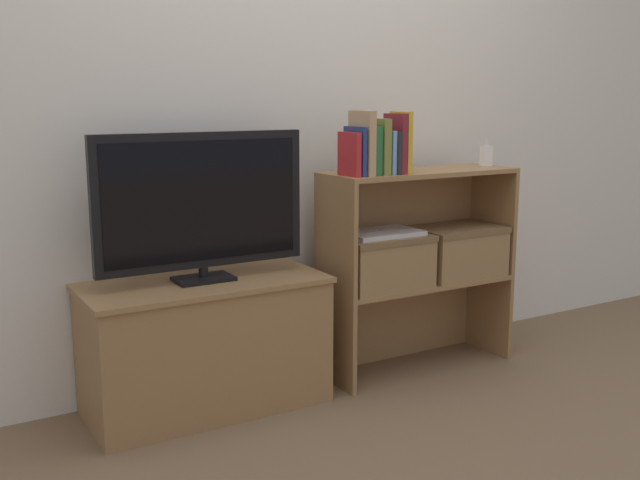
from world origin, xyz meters
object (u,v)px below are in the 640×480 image
Objects in this scene: baby_monitor at (486,156)px; tv at (201,203)px; storage_basket_right at (457,249)px; book_crimson at (349,154)px; book_mustard at (401,142)px; storage_basket_left at (381,259)px; book_charcoal at (390,152)px; tv_stand at (206,345)px; book_maroon at (395,144)px; book_navy at (355,151)px; book_olive at (379,147)px; laptop at (381,233)px; book_tan at (362,143)px; book_forest at (370,150)px; book_skyblue at (385,152)px.

tv is at bearing 177.97° from baby_monitor.
tv is at bearing 176.97° from storage_basket_right.
book_mustard reaches higher than book_crimson.
book_crimson reaches higher than storage_basket_left.
book_mustard is at bearing 0.00° from book_charcoal.
book_crimson is 0.76m from storage_basket_right.
book_crimson is 0.44× the size of storage_basket_left.
tv_stand is 0.83m from storage_basket_left.
book_maroon is (0.22, 0.00, 0.04)m from book_crimson.
book_navy is 0.12m from book_olive.
laptop is at bearing -180.00° from storage_basket_right.
book_olive is at bearing 0.00° from book_navy.
book_charcoal is 0.34m from laptop.
book_tan is 0.74m from storage_basket_right.
book_navy is 1.12× the size of book_charcoal.
baby_monitor is at bearing -2.03° from tv.
storage_basket_right is 1.21× the size of laptop.
book_crimson is 0.88× the size of book_forest.
book_crimson reaches higher than tv_stand.
book_tan is 0.16m from book_maroon.
book_forest is 0.50× the size of storage_basket_left.
book_skyblue is 0.09m from book_mustard.
book_crimson is (0.59, -0.10, 0.17)m from tv.
tv is 3.18× the size of book_tan.
book_forest is at bearing 0.00° from book_navy.
laptop is at bearing -4.66° from tv.
tv is at bearing 170.73° from book_navy.
book_tan is at bearing 180.00° from book_charcoal.
storage_basket_right is (1.20, -0.07, 0.27)m from tv_stand.
laptop reaches higher than storage_basket_left.
laptop is at bearing 16.25° from book_tan.
book_crimson is 0.71× the size of book_maroon.
book_charcoal reaches higher than baby_monitor.
book_olive reaches higher than book_forest.
book_crimson is at bearing 180.00° from book_skyblue.
book_navy is at bearing 180.00° from book_olive.
tv_stand is 5.32× the size of book_crimson.
book_charcoal is (0.10, 0.00, -0.01)m from book_forest.
book_charcoal is at bearing 0.00° from book_skyblue.
tv is at bearing 172.50° from book_skyblue.
tv reaches higher than book_crimson.
tv_stand is 4.75× the size of book_navy.
laptop is (0.09, 0.04, -0.35)m from book_forest.
book_tan is 0.65× the size of storage_basket_right.
baby_monitor is 0.72m from storage_basket_left.
tv is at bearing 175.34° from storage_basket_left.
book_crimson is at bearing -176.48° from storage_basket_right.
book_maroon reaches higher than baby_monitor.
book_navy is 0.49× the size of storage_basket_right.
tv is 0.72m from book_forest.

